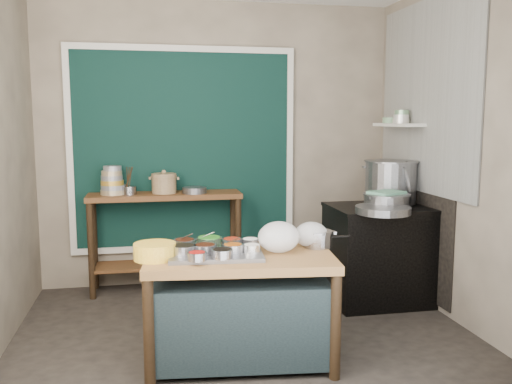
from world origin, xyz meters
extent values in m
cube|color=#302A24|center=(0.00, 0.00, -0.01)|extent=(3.50, 3.00, 0.02)
cube|color=gray|center=(0.00, 1.51, 1.40)|extent=(3.50, 0.02, 2.80)
cube|color=gray|center=(1.76, 0.00, 1.40)|extent=(0.02, 3.00, 2.80)
cube|color=black|center=(-0.35, 1.47, 1.35)|extent=(2.10, 0.02, 1.90)
cube|color=#B2B2AA|center=(1.74, 0.55, 1.85)|extent=(0.02, 1.70, 1.70)
cube|color=black|center=(1.74, 0.65, 0.70)|extent=(0.01, 1.30, 1.30)
cube|color=beige|center=(1.63, 0.85, 1.60)|extent=(0.22, 0.70, 0.03)
cube|color=brown|center=(-0.11, -0.42, 0.38)|extent=(1.32, 0.85, 0.75)
cube|color=#5A3519|center=(-0.55, 1.28, 0.47)|extent=(1.45, 0.40, 0.95)
cube|color=black|center=(1.35, 0.55, 0.42)|extent=(0.90, 0.68, 0.85)
cube|color=black|center=(1.35, 0.55, 0.86)|extent=(0.92, 0.69, 0.03)
cube|color=gray|center=(-0.27, -0.43, 0.76)|extent=(0.65, 0.49, 0.03)
cylinder|color=gray|center=(-0.35, -0.46, 0.81)|extent=(0.15, 0.15, 0.06)
cylinder|color=gray|center=(-0.17, -0.47, 0.81)|extent=(0.14, 0.14, 0.06)
cylinder|color=gray|center=(-0.02, -0.32, 0.80)|extent=(0.12, 0.12, 0.05)
cylinder|color=gray|center=(-0.14, -0.30, 0.81)|extent=(0.14, 0.14, 0.06)
cylinder|color=gray|center=(-0.41, -0.62, 0.80)|extent=(0.12, 0.12, 0.05)
cylinder|color=gray|center=(-0.49, -0.45, 0.81)|extent=(0.16, 0.16, 0.06)
cylinder|color=gray|center=(-0.47, -0.28, 0.81)|extent=(0.15, 0.15, 0.06)
cylinder|color=gray|center=(-0.25, -0.60, 0.81)|extent=(0.14, 0.14, 0.06)
cylinder|color=silver|center=(-0.04, -0.48, 0.80)|extent=(0.11, 0.11, 0.05)
cylinder|color=gray|center=(-0.30, -0.28, 0.81)|extent=(0.17, 0.17, 0.07)
cylinder|color=yellow|center=(-0.67, -0.43, 0.80)|extent=(0.32, 0.32, 0.11)
ellipsoid|color=white|center=(0.16, -0.42, 0.86)|extent=(0.36, 0.34, 0.21)
ellipsoid|color=white|center=(0.42, -0.31, 0.84)|extent=(0.27, 0.24, 0.18)
cylinder|color=tan|center=(-1.03, 1.29, 0.97)|extent=(0.24, 0.24, 0.04)
cylinder|color=gray|center=(-1.03, 1.29, 1.02)|extent=(0.23, 0.23, 0.04)
cylinder|color=gold|center=(-1.03, 1.29, 1.06)|extent=(0.21, 0.21, 0.04)
cylinder|color=gray|center=(-1.03, 1.29, 1.11)|extent=(0.20, 0.20, 0.04)
cylinder|color=tan|center=(-1.03, 1.29, 1.15)|extent=(0.19, 0.19, 0.04)
cylinder|color=gray|center=(-1.03, 1.29, 1.20)|extent=(0.17, 0.17, 0.04)
cylinder|color=gray|center=(-0.88, 1.23, 0.99)|extent=(0.16, 0.16, 0.08)
cylinder|color=gray|center=(-0.27, 1.22, 0.98)|extent=(0.30, 0.30, 0.06)
cylinder|color=gray|center=(1.57, 0.59, 1.08)|extent=(0.19, 0.41, 0.39)
cube|color=#69AC8B|center=(1.32, 0.40, 1.02)|extent=(0.34, 0.31, 0.02)
cylinder|color=gray|center=(1.19, 0.19, 0.91)|extent=(0.49, 0.49, 0.06)
cylinder|color=silver|center=(1.63, 0.81, 1.64)|extent=(0.15, 0.15, 0.04)
cylinder|color=silver|center=(1.63, 0.81, 1.68)|extent=(0.14, 0.14, 0.04)
cylinder|color=gray|center=(1.63, 0.81, 1.72)|extent=(0.13, 0.13, 0.04)
cylinder|color=gray|center=(1.63, 1.03, 1.64)|extent=(0.17, 0.17, 0.05)
camera|label=1|loc=(-0.70, -3.93, 1.66)|focal=38.00mm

